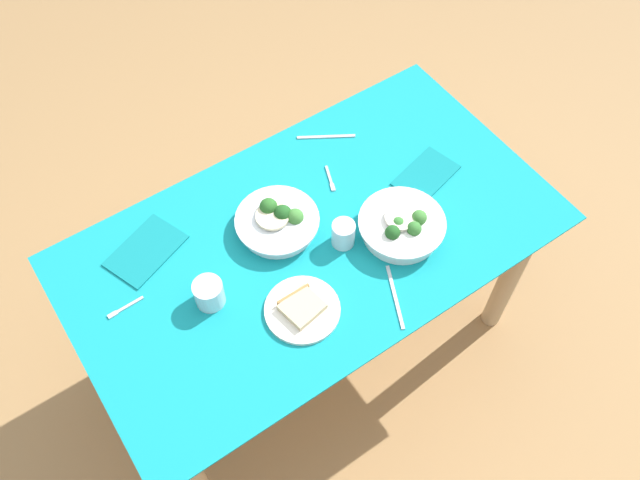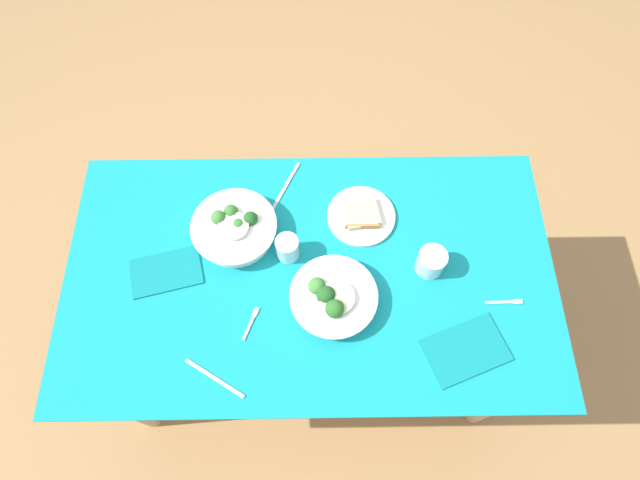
% 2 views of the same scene
% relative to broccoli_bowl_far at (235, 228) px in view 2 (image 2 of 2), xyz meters
% --- Properties ---
extents(ground_plane, '(6.00, 6.00, 0.00)m').
position_rel_broccoli_bowl_far_xyz_m(ground_plane, '(0.23, -0.13, -0.76)').
color(ground_plane, '#9E7547').
extents(dining_table, '(1.45, 0.82, 0.73)m').
position_rel_broccoli_bowl_far_xyz_m(dining_table, '(0.23, -0.13, -0.15)').
color(dining_table, teal).
rests_on(dining_table, ground_plane).
extents(broccoli_bowl_far, '(0.26, 0.26, 0.09)m').
position_rel_broccoli_bowl_far_xyz_m(broccoli_bowl_far, '(0.00, 0.00, 0.00)').
color(broccoli_bowl_far, white).
rests_on(broccoli_bowl_far, dining_table).
extents(broccoli_bowl_near, '(0.25, 0.25, 0.09)m').
position_rel_broccoli_bowl_far_xyz_m(broccoli_bowl_near, '(0.29, -0.22, -0.00)').
color(broccoli_bowl_near, white).
rests_on(broccoli_bowl_near, dining_table).
extents(bread_side_plate, '(0.21, 0.21, 0.03)m').
position_rel_broccoli_bowl_far_xyz_m(bread_side_plate, '(0.39, 0.05, -0.02)').
color(bread_side_plate, silver).
rests_on(bread_side_plate, dining_table).
extents(water_glass_center, '(0.07, 0.07, 0.08)m').
position_rel_broccoli_bowl_far_xyz_m(water_glass_center, '(0.16, -0.07, 0.01)').
color(water_glass_center, silver).
rests_on(water_glass_center, dining_table).
extents(water_glass_side, '(0.08, 0.08, 0.08)m').
position_rel_broccoli_bowl_far_xyz_m(water_glass_side, '(0.58, -0.12, 0.01)').
color(water_glass_side, silver).
rests_on(water_glass_side, dining_table).
extents(fork_by_far_bowl, '(0.05, 0.10, 0.00)m').
position_rel_broccoli_bowl_far_xyz_m(fork_by_far_bowl, '(0.06, -0.28, -0.03)').
color(fork_by_far_bowl, '#B7B7BC').
rests_on(fork_by_far_bowl, dining_table).
extents(fork_by_near_bowl, '(0.11, 0.01, 0.00)m').
position_rel_broccoli_bowl_far_xyz_m(fork_by_near_bowl, '(0.79, -0.23, -0.03)').
color(fork_by_near_bowl, '#B7B7BC').
rests_on(fork_by_near_bowl, dining_table).
extents(table_knife_left, '(0.10, 0.19, 0.00)m').
position_rel_broccoli_bowl_far_xyz_m(table_knife_left, '(0.15, 0.16, -0.03)').
color(table_knife_left, '#B7B7BC').
rests_on(table_knife_left, dining_table).
extents(table_knife_right, '(0.17, 0.11, 0.00)m').
position_rel_broccoli_bowl_far_xyz_m(table_knife_right, '(-0.03, -0.44, -0.03)').
color(table_knife_right, '#B7B7BC').
rests_on(table_knife_right, dining_table).
extents(napkin_folded_upper, '(0.26, 0.21, 0.01)m').
position_rel_broccoli_bowl_far_xyz_m(napkin_folded_upper, '(0.65, -0.37, -0.03)').
color(napkin_folded_upper, '#0F777D').
rests_on(napkin_folded_upper, dining_table).
extents(napkin_folded_lower, '(0.23, 0.17, 0.01)m').
position_rel_broccoli_bowl_far_xyz_m(napkin_folded_lower, '(-0.20, -0.13, -0.03)').
color(napkin_folded_lower, '#0F777D').
rests_on(napkin_folded_lower, dining_table).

